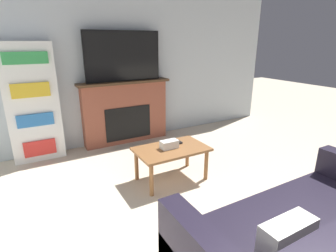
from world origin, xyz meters
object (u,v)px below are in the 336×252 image
(couch, at_px, (314,249))
(coffee_table, at_px, (171,153))
(bookshelf, at_px, (33,103))
(fireplace, at_px, (126,112))
(tv, at_px, (123,56))

(couch, height_order, coffee_table, couch)
(bookshelf, bearing_deg, coffee_table, -47.64)
(couch, bearing_deg, fireplace, 91.90)
(tv, distance_m, coffee_table, 1.91)
(fireplace, bearing_deg, coffee_table, -89.90)
(fireplace, height_order, bookshelf, bookshelf)
(couch, distance_m, coffee_table, 1.83)
(couch, xyz_separation_m, coffee_table, (-0.11, 1.83, 0.06))
(fireplace, relative_size, bookshelf, 0.92)
(fireplace, xyz_separation_m, bookshelf, (-1.41, -0.02, 0.31))
(coffee_table, bearing_deg, fireplace, 90.10)
(tv, height_order, bookshelf, tv)
(coffee_table, xyz_separation_m, bookshelf, (-1.42, 1.55, 0.48))
(couch, relative_size, coffee_table, 2.15)
(tv, distance_m, bookshelf, 1.54)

